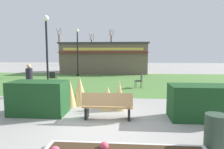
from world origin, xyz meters
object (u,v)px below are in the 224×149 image
at_px(tree_left_bg, 59,49).
at_px(tree_right_bg, 111,49).
at_px(park_bench, 107,106).
at_px(tree_center_bg, 92,51).
at_px(cafe_chair_west, 140,80).
at_px(food_kiosk, 105,58).
at_px(lamppost_mid, 47,43).
at_px(cafe_chair_east, 53,77).
at_px(lamppost_far, 78,47).
at_px(parked_car_west_slot, 92,64).
at_px(trash_bin, 216,132).
at_px(person_strolling, 29,80).

distance_m(tree_left_bg, tree_right_bg, 9.82).
xyz_separation_m(park_bench, tree_center_bg, (-6.14, 31.27, 2.05)).
height_order(tree_left_bg, tree_right_bg, tree_left_bg).
xyz_separation_m(cafe_chair_west, tree_center_bg, (-7.61, 24.86, 2.00)).
xyz_separation_m(food_kiosk, tree_left_bg, (-10.29, 14.12, 1.33)).
height_order(lamppost_mid, food_kiosk, lamppost_mid).
bearing_deg(food_kiosk, cafe_chair_west, -71.69).
bearing_deg(lamppost_mid, tree_right_bg, 85.75).
height_order(cafe_chair_east, tree_right_bg, tree_right_bg).
distance_m(lamppost_mid, tree_right_bg, 25.60).
bearing_deg(cafe_chair_east, food_kiosk, 72.81).
bearing_deg(tree_left_bg, lamppost_far, -66.12).
height_order(cafe_chair_east, tree_left_bg, tree_left_bg).
height_order(park_bench, food_kiosk, food_kiosk).
height_order(cafe_chair_west, parked_car_west_slot, parked_car_west_slot).
relative_size(trash_bin, tree_right_bg, 0.13).
bearing_deg(park_bench, trash_bin, -35.41).
distance_m(lamppost_mid, parked_car_west_slot, 18.32).
height_order(person_strolling, tree_left_bg, tree_left_bg).
relative_size(cafe_chair_west, tree_right_bg, 0.14).
distance_m(cafe_chair_east, tree_center_bg, 23.86).
xyz_separation_m(lamppost_far, tree_left_bg, (-8.05, 18.19, 0.19)).
bearing_deg(lamppost_mid, lamppost_far, 88.91).
distance_m(park_bench, trash_bin, 3.36).
bearing_deg(food_kiosk, cafe_chair_east, -107.19).
relative_size(lamppost_far, tree_center_bg, 0.78).
bearing_deg(trash_bin, lamppost_far, 115.36).
distance_m(park_bench, food_kiosk, 16.84).
relative_size(food_kiosk, person_strolling, 5.70).
bearing_deg(park_bench, tree_center_bg, 101.10).
bearing_deg(parked_car_west_slot, trash_bin, -73.70).
bearing_deg(lamppost_far, lamppost_mid, -91.09).
distance_m(food_kiosk, tree_left_bg, 17.52).
relative_size(cafe_chair_west, parked_car_west_slot, 0.21).
relative_size(cafe_chair_west, tree_center_bg, 0.15).
bearing_deg(person_strolling, park_bench, 110.94).
height_order(trash_bin, person_strolling, person_strolling).
relative_size(food_kiosk, tree_center_bg, 1.67).
xyz_separation_m(park_bench, trash_bin, (2.74, -1.95, -0.06)).
xyz_separation_m(cafe_chair_west, person_strolling, (-5.86, -3.10, 0.33)).
xyz_separation_m(trash_bin, person_strolling, (-7.13, 5.26, 0.44)).
height_order(person_strolling, tree_center_bg, tree_center_bg).
distance_m(lamppost_mid, cafe_chair_east, 3.12).
bearing_deg(trash_bin, person_strolling, 143.60).
height_order(cafe_chair_west, tree_left_bg, tree_left_bg).
height_order(park_bench, cafe_chair_west, park_bench).
distance_m(trash_bin, person_strolling, 8.87).
xyz_separation_m(cafe_chair_west, parked_car_west_slot, (-6.23, 17.26, 0.12)).
height_order(lamppost_far, tree_left_bg, tree_left_bg).
relative_size(food_kiosk, tree_right_bg, 1.46).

